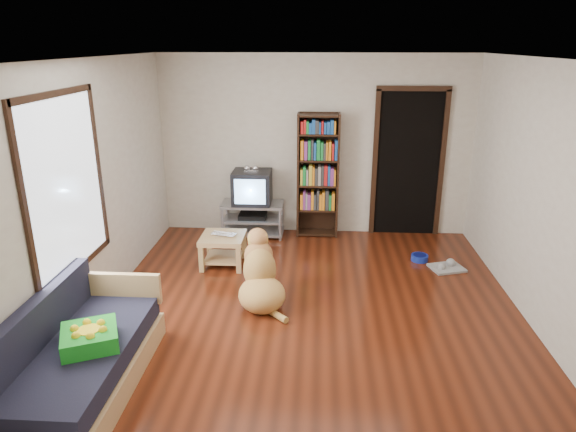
# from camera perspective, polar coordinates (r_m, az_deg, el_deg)

# --- Properties ---
(ground) EXTENTS (5.00, 5.00, 0.00)m
(ground) POSITION_cam_1_polar(r_m,az_deg,el_deg) (5.60, 2.47, -10.56)
(ground) COLOR #551F0E
(ground) RESTS_ON ground
(ceiling) EXTENTS (5.00, 5.00, 0.00)m
(ceiling) POSITION_cam_1_polar(r_m,az_deg,el_deg) (4.88, 2.91, 17.08)
(ceiling) COLOR white
(ceiling) RESTS_ON ground
(wall_back) EXTENTS (4.50, 0.00, 4.50)m
(wall_back) POSITION_cam_1_polar(r_m,az_deg,el_deg) (7.52, 3.02, 7.73)
(wall_back) COLOR beige
(wall_back) RESTS_ON ground
(wall_front) EXTENTS (4.50, 0.00, 4.50)m
(wall_front) POSITION_cam_1_polar(r_m,az_deg,el_deg) (2.79, 1.71, -12.54)
(wall_front) COLOR beige
(wall_front) RESTS_ON ground
(wall_left) EXTENTS (0.00, 5.00, 5.00)m
(wall_left) POSITION_cam_1_polar(r_m,az_deg,el_deg) (5.59, -21.08, 2.55)
(wall_left) COLOR beige
(wall_left) RESTS_ON ground
(wall_right) EXTENTS (0.00, 5.00, 5.00)m
(wall_right) POSITION_cam_1_polar(r_m,az_deg,el_deg) (5.54, 26.65, 1.63)
(wall_right) COLOR beige
(wall_right) RESTS_ON ground
(green_cushion) EXTENTS (0.56, 0.56, 0.14)m
(green_cushion) POSITION_cam_1_polar(r_m,az_deg,el_deg) (4.53, -21.16, -12.48)
(green_cushion) COLOR green
(green_cushion) RESTS_ON sofa
(laptop) EXTENTS (0.36, 0.27, 0.03)m
(laptop) POSITION_cam_1_polar(r_m,az_deg,el_deg) (6.56, -7.32, -2.17)
(laptop) COLOR silver
(laptop) RESTS_ON coffee_table
(dog_bowl) EXTENTS (0.22, 0.22, 0.08)m
(dog_bowl) POSITION_cam_1_polar(r_m,az_deg,el_deg) (7.01, 14.40, -4.51)
(dog_bowl) COLOR #162B9A
(dog_bowl) RESTS_ON ground
(grey_rag) EXTENTS (0.48, 0.42, 0.03)m
(grey_rag) POSITION_cam_1_polar(r_m,az_deg,el_deg) (6.86, 17.23, -5.54)
(grey_rag) COLOR #9D9D9D
(grey_rag) RESTS_ON ground
(window) EXTENTS (0.03, 1.46, 1.70)m
(window) POSITION_cam_1_polar(r_m,az_deg,el_deg) (5.10, -23.41, 3.10)
(window) COLOR white
(window) RESTS_ON wall_left
(doorway) EXTENTS (1.03, 0.05, 2.19)m
(doorway) POSITION_cam_1_polar(r_m,az_deg,el_deg) (7.64, 13.22, 6.06)
(doorway) COLOR black
(doorway) RESTS_ON wall_back
(tv_stand) EXTENTS (0.90, 0.45, 0.50)m
(tv_stand) POSITION_cam_1_polar(r_m,az_deg,el_deg) (7.61, -3.93, -0.20)
(tv_stand) COLOR #99999E
(tv_stand) RESTS_ON ground
(crt_tv) EXTENTS (0.55, 0.52, 0.58)m
(crt_tv) POSITION_cam_1_polar(r_m,az_deg,el_deg) (7.49, -3.99, 3.29)
(crt_tv) COLOR black
(crt_tv) RESTS_ON tv_stand
(bookshelf) EXTENTS (0.60, 0.30, 1.80)m
(bookshelf) POSITION_cam_1_polar(r_m,az_deg,el_deg) (7.43, 3.35, 5.23)
(bookshelf) COLOR black
(bookshelf) RESTS_ON ground
(sofa) EXTENTS (0.80, 1.80, 0.80)m
(sofa) POSITION_cam_1_polar(r_m,az_deg,el_deg) (4.71, -22.16, -14.61)
(sofa) COLOR tan
(sofa) RESTS_ON ground
(coffee_table) EXTENTS (0.55, 0.55, 0.40)m
(coffee_table) POSITION_cam_1_polar(r_m,az_deg,el_deg) (6.63, -7.23, -3.14)
(coffee_table) COLOR tan
(coffee_table) RESTS_ON ground
(dog) EXTENTS (0.62, 0.93, 0.82)m
(dog) POSITION_cam_1_polar(r_m,az_deg,el_deg) (5.67, -3.08, -6.80)
(dog) COLOR #D7B252
(dog) RESTS_ON ground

